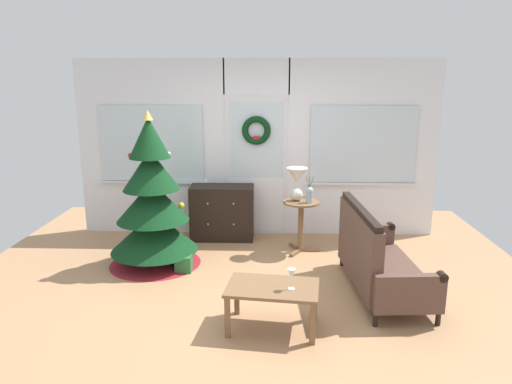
# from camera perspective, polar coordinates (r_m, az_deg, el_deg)

# --- Properties ---
(ground_plane) EXTENTS (6.76, 6.76, 0.00)m
(ground_plane) POSITION_cam_1_polar(r_m,az_deg,el_deg) (5.26, -0.79, -12.09)
(ground_plane) COLOR #AD7F56
(back_wall_with_door) EXTENTS (5.20, 0.19, 2.55)m
(back_wall_with_door) POSITION_cam_1_polar(r_m,az_deg,el_deg) (6.89, 0.06, 5.31)
(back_wall_with_door) COLOR white
(back_wall_with_door) RESTS_ON ground
(christmas_tree) EXTENTS (1.13, 1.13, 1.92)m
(christmas_tree) POSITION_cam_1_polar(r_m,az_deg,el_deg) (5.93, -12.37, -1.96)
(christmas_tree) COLOR #4C331E
(christmas_tree) RESTS_ON ground
(dresser_cabinet) EXTENTS (0.91, 0.46, 0.78)m
(dresser_cabinet) POSITION_cam_1_polar(r_m,az_deg,el_deg) (6.83, -4.11, -2.48)
(dresser_cabinet) COLOR black
(dresser_cabinet) RESTS_ON ground
(settee_sofa) EXTENTS (0.82, 1.65, 0.96)m
(settee_sofa) POSITION_cam_1_polar(r_m,az_deg,el_deg) (5.30, 14.20, -7.85)
(settee_sofa) COLOR black
(settee_sofa) RESTS_ON ground
(side_table) EXTENTS (0.50, 0.48, 0.70)m
(side_table) POSITION_cam_1_polar(r_m,az_deg,el_deg) (6.30, 5.45, -2.91)
(side_table) COLOR brown
(side_table) RESTS_ON ground
(table_lamp) EXTENTS (0.28, 0.28, 0.44)m
(table_lamp) POSITION_cam_1_polar(r_m,az_deg,el_deg) (6.21, 4.97, 1.50)
(table_lamp) COLOR silver
(table_lamp) RESTS_ON side_table
(flower_vase) EXTENTS (0.11, 0.10, 0.35)m
(flower_vase) POSITION_cam_1_polar(r_m,az_deg,el_deg) (6.16, 6.47, -0.23)
(flower_vase) COLOR #99ADBC
(flower_vase) RESTS_ON side_table
(coffee_table) EXTENTS (0.89, 0.61, 0.42)m
(coffee_table) POSITION_cam_1_polar(r_m,az_deg,el_deg) (4.45, 2.02, -12.02)
(coffee_table) COLOR brown
(coffee_table) RESTS_ON ground
(wine_glass) EXTENTS (0.08, 0.08, 0.20)m
(wine_glass) POSITION_cam_1_polar(r_m,az_deg,el_deg) (4.31, 4.30, -9.90)
(wine_glass) COLOR silver
(wine_glass) RESTS_ON coffee_table
(gift_box) EXTENTS (0.20, 0.18, 0.20)m
(gift_box) POSITION_cam_1_polar(r_m,az_deg,el_deg) (5.83, -8.72, -8.53)
(gift_box) COLOR #266633
(gift_box) RESTS_ON ground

